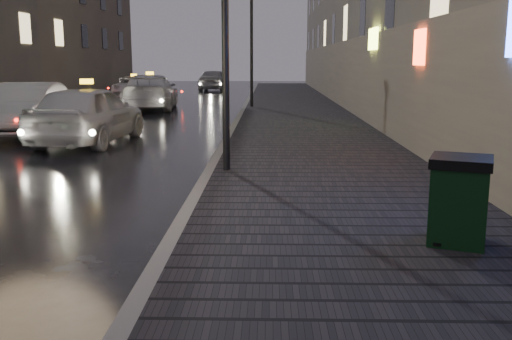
# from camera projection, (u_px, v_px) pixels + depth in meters

# --- Properties ---
(sidewalk) EXTENTS (4.60, 58.00, 0.15)m
(sidewalk) POSITION_uv_depth(u_px,v_px,m) (296.00, 110.00, 26.17)
(sidewalk) COLOR black
(sidewalk) RESTS_ON ground
(curb) EXTENTS (0.20, 58.00, 0.15)m
(curb) POSITION_uv_depth(u_px,v_px,m) (243.00, 110.00, 26.22)
(curb) COLOR slate
(curb) RESTS_ON ground
(sidewalk_far) EXTENTS (2.40, 58.00, 0.15)m
(sidewalk_far) POSITION_uv_depth(u_px,v_px,m) (24.00, 109.00, 26.46)
(sidewalk_far) COLOR black
(sidewalk_far) RESTS_ON ground
(curb_far) EXTENTS (0.20, 58.00, 0.15)m
(curb_far) POSITION_uv_depth(u_px,v_px,m) (52.00, 109.00, 26.43)
(curb_far) COLOR slate
(curb_far) RESTS_ON ground
(building_far_c) EXTENTS (6.00, 22.00, 11.00)m
(building_far_c) POSITION_uv_depth(u_px,v_px,m) (57.00, 18.00, 43.22)
(building_far_c) COLOR #6B6051
(building_far_c) RESTS_ON ground
(lamp_far) EXTENTS (0.36, 0.36, 5.28)m
(lamp_far) POSITION_uv_depth(u_px,v_px,m) (252.00, 35.00, 26.55)
(lamp_far) COLOR black
(lamp_far) RESTS_ON sidewalk
(trash_bin) EXTENTS (0.89, 0.89, 1.05)m
(trash_bin) POSITION_uv_depth(u_px,v_px,m) (459.00, 200.00, 6.77)
(trash_bin) COLOR black
(trash_bin) RESTS_ON sidewalk
(taxi_near) EXTENTS (2.38, 5.04, 1.67)m
(taxi_near) POSITION_uv_depth(u_px,v_px,m) (88.00, 114.00, 15.96)
(taxi_near) COLOR silver
(taxi_near) RESTS_ON ground
(car_left_mid) EXTENTS (2.07, 5.01, 1.61)m
(car_left_mid) POSITION_uv_depth(u_px,v_px,m) (27.00, 109.00, 18.04)
(car_left_mid) COLOR #A9A9B1
(car_left_mid) RESTS_ON ground
(taxi_mid) EXTENTS (2.83, 5.87, 1.65)m
(taxi_mid) POSITION_uv_depth(u_px,v_px,m) (150.00, 92.00, 27.10)
(taxi_mid) COLOR silver
(taxi_mid) RESTS_ON ground
(taxi_far) EXTENTS (2.49, 4.93, 1.34)m
(taxi_far) POSITION_uv_depth(u_px,v_px,m) (134.00, 87.00, 35.88)
(taxi_far) COLOR silver
(taxi_far) RESTS_ON ground
(car_far) EXTENTS (2.09, 4.91, 1.65)m
(car_far) POSITION_uv_depth(u_px,v_px,m) (214.00, 80.00, 43.63)
(car_far) COLOR gray
(car_far) RESTS_ON ground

